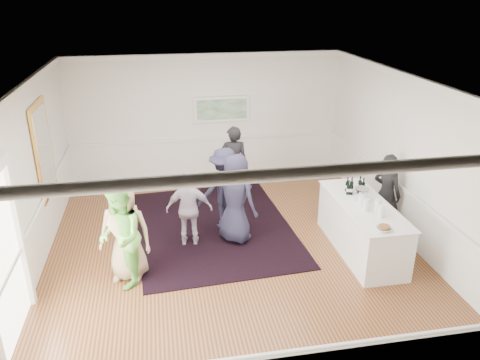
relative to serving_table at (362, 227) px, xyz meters
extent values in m
plane|color=brown|center=(-2.42, 0.50, -0.50)|extent=(8.00, 8.00, 0.00)
cube|color=white|center=(-2.42, 0.50, 2.70)|extent=(7.00, 8.00, 0.02)
cube|color=white|center=(-5.92, 0.50, 1.10)|extent=(0.02, 8.00, 3.20)
cube|color=white|center=(1.08, 0.50, 1.10)|extent=(0.02, 8.00, 3.20)
cube|color=white|center=(-2.42, 4.50, 1.10)|extent=(7.00, 0.02, 3.20)
cube|color=white|center=(-2.42, -3.50, 1.10)|extent=(7.00, 0.02, 3.20)
cube|color=gold|center=(-5.87, 1.80, 1.30)|extent=(0.04, 1.25, 1.85)
cube|color=white|center=(-5.85, 1.80, 1.30)|extent=(0.01, 1.05, 1.65)
cube|color=white|center=(-5.85, -0.58, 0.70)|extent=(0.10, 0.14, 2.40)
cube|color=white|center=(-5.88, -1.40, 0.70)|extent=(0.02, 1.50, 2.40)
cube|color=white|center=(-2.02, 4.45, 1.28)|extent=(1.44, 0.05, 0.66)
cube|color=#286D34|center=(-2.02, 4.42, 1.28)|extent=(1.30, 0.01, 0.52)
cube|color=black|center=(-2.66, 1.43, -0.49)|extent=(3.40, 4.32, 0.02)
cube|color=white|center=(0.00, 0.00, -0.01)|extent=(0.86, 2.38, 0.97)
cube|color=white|center=(0.00, 0.00, 0.48)|extent=(0.92, 2.44, 0.02)
imported|color=black|center=(0.78, 0.65, 0.35)|extent=(0.66, 0.74, 1.69)
imported|color=tan|center=(-4.34, -0.10, 0.41)|extent=(1.01, 0.79, 1.81)
imported|color=#77D756|center=(-4.40, -0.30, 0.40)|extent=(0.78, 0.95, 1.80)
imported|color=#BEB5CA|center=(-3.18, 0.84, 0.26)|extent=(0.93, 0.48, 1.52)
imported|color=#212036|center=(-2.41, 1.40, 0.38)|extent=(1.24, 0.87, 1.75)
imported|color=black|center=(-2.00, 2.73, 0.41)|extent=(0.70, 0.49, 1.81)
imported|color=#212036|center=(-2.27, 0.84, 0.41)|extent=(1.03, 1.03, 1.81)
cylinder|color=#7CA43A|center=(-0.10, -0.27, 0.61)|extent=(0.12, 0.12, 0.24)
cylinder|color=#CB3B47|center=(0.10, -0.33, 0.61)|extent=(0.12, 0.12, 0.24)
cylinder|color=#7BB741|center=(-0.12, -0.10, 0.61)|extent=(0.12, 0.12, 0.24)
cylinder|color=white|center=(0.06, -0.56, 0.61)|extent=(0.12, 0.12, 0.24)
cylinder|color=silver|center=(0.00, 0.16, 0.61)|extent=(0.26, 0.26, 0.25)
imported|color=white|center=(-0.10, -1.01, 0.52)|extent=(0.25, 0.25, 0.06)
cylinder|color=brown|center=(-0.10, -1.01, 0.55)|extent=(0.19, 0.19, 0.04)
camera|label=1|loc=(-3.67, -7.29, 4.22)|focal=35.00mm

